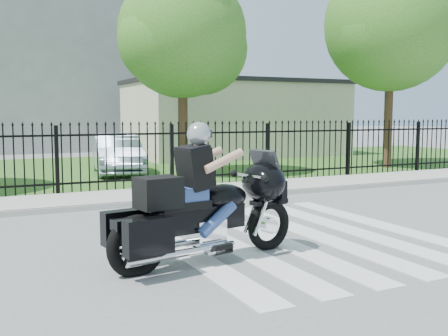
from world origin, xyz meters
name	(u,v)px	position (x,y,z in m)	size (l,w,h in m)	color
ground	(294,237)	(0.00, 0.00, 0.00)	(120.00, 120.00, 0.00)	slate
crosswalk	(294,237)	(0.00, 0.00, 0.01)	(5.00, 5.50, 0.01)	silver
sidewalk	(186,193)	(0.00, 5.00, 0.06)	(40.00, 2.00, 0.12)	#ADAAA3
curb	(201,199)	(0.00, 4.00, 0.06)	(40.00, 0.12, 0.12)	#ADAAA3
grass_strip	(117,169)	(0.00, 12.00, 0.01)	(40.00, 12.00, 0.02)	#2D501B
iron_fence	(172,157)	(0.00, 6.00, 0.90)	(26.00, 0.04, 1.80)	black
tree_mid	(182,34)	(1.50, 9.00, 4.67)	(4.20, 4.20, 6.78)	#382316
tree_right	(391,25)	(9.50, 8.00, 5.39)	(5.00, 5.00, 7.90)	#382316
building_low	(235,120)	(7.00, 16.00, 1.75)	(10.00, 6.00, 3.50)	beige
building_low_roof	(235,83)	(7.00, 16.00, 3.60)	(10.20, 6.20, 0.20)	black
building_tall	(3,45)	(-3.00, 26.00, 6.00)	(15.00, 10.00, 12.00)	#97999F
motorcycle_rider	(203,204)	(-1.99, -0.70, 0.83)	(3.04, 1.31, 2.02)	black
parked_car	(117,154)	(-0.41, 10.28, 0.71)	(1.46, 4.20, 1.38)	#95A8BC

